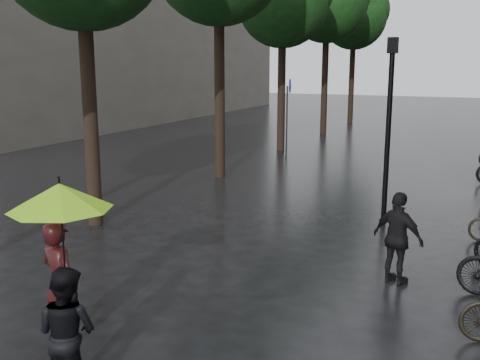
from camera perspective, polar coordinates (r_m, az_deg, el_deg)
The scene contains 7 objects.
bg_building at distance 40.53m, azimuth -16.30°, elevation 16.23°, with size 16.00×30.00×14.00m, color #47423D.
person_burgundy at distance 7.66m, azimuth -17.79°, elevation -10.06°, with size 0.62×0.41×1.70m, color black.
person_black at distance 6.62m, azimuth -17.16°, elevation -14.57°, with size 0.73×0.57×1.50m, color black.
lime_umbrella at distance 6.74m, azimuth -17.83°, elevation -1.60°, with size 1.21×1.21×1.77m.
pedestrian_walking at distance 9.69m, azimuth 15.75°, elevation -5.72°, with size 0.92×0.38×1.56m, color black.
lamp_post at distance 12.96m, azimuth 14.91°, elevation 6.59°, with size 0.21×0.21×4.16m.
cycle_sign at distance 22.17m, azimuth 4.92°, elevation 7.59°, with size 0.16×0.54×3.00m.
Camera 1 is at (4.02, -2.90, 3.65)m, focal length 42.00 mm.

